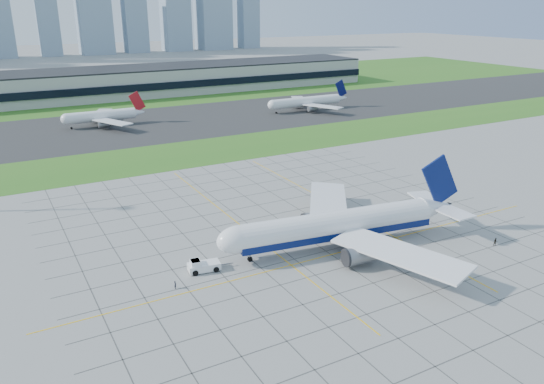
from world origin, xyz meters
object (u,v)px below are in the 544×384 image
at_px(pushback_tug, 202,266).
at_px(distant_jet_1, 103,116).
at_px(airliner, 338,225).
at_px(crew_far, 496,242).
at_px(distant_jet_2, 307,102).
at_px(crew_near, 175,285).

relative_size(pushback_tug, distant_jet_1, 0.22).
height_order(airliner, crew_far, airliner).
xyz_separation_m(crew_far, distant_jet_2, (49.28, 154.66, 3.57)).
bearing_deg(crew_near, airliner, -60.85).
relative_size(distant_jet_1, distant_jet_2, 0.96).
bearing_deg(distant_jet_2, pushback_tug, -129.45).
relative_size(pushback_tug, distant_jet_2, 0.21).
bearing_deg(pushback_tug, airliner, 1.03).
bearing_deg(distant_jet_1, crew_far, -73.86).
bearing_deg(airliner, crew_far, -20.51).
bearing_deg(airliner, distant_jet_2, 67.91).
xyz_separation_m(pushback_tug, crew_near, (-7.09, -4.08, -0.36)).
distance_m(airliner, crew_near, 37.72).
relative_size(airliner, pushback_tug, 6.27).
height_order(pushback_tug, crew_far, pushback_tug).
distance_m(pushback_tug, crew_near, 8.19).
height_order(pushback_tug, crew_near, pushback_tug).
distance_m(airliner, pushback_tug, 30.87).
bearing_deg(distant_jet_2, distant_jet_1, 172.49).
relative_size(crew_far, distant_jet_2, 0.04).
distance_m(pushback_tug, crew_far, 64.49).
xyz_separation_m(crew_near, distant_jet_1, (19.76, 151.15, 3.70)).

